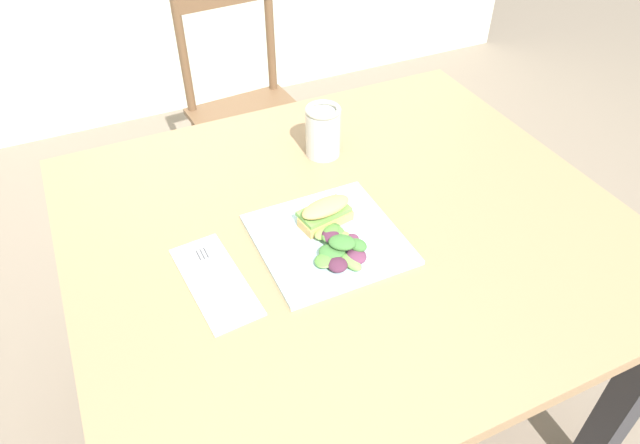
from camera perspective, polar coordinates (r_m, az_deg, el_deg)
dining_table at (r=1.31m, az=2.69°, el=-3.75°), size 1.17×1.04×0.74m
chair_wooden_far at (r=2.18m, az=-7.15°, el=10.61°), size 0.43×0.43×0.87m
plate_lunch at (r=1.18m, az=0.82°, el=-1.71°), size 0.29×0.29×0.01m
sandwich_half_front at (r=1.19m, az=0.54°, el=0.97°), size 0.12×0.08×0.06m
salad_mixed_greens at (r=1.13m, az=1.79°, el=-2.32°), size 0.12×0.15×0.04m
napkin_folded at (r=1.11m, az=-10.43°, el=-5.81°), size 0.12×0.26×0.00m
fork_on_napkin at (r=1.12m, az=-10.74°, el=-5.11°), size 0.03×0.19×0.00m
mason_jar_iced_tea at (r=1.40m, az=0.30°, el=8.85°), size 0.09×0.09×0.13m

